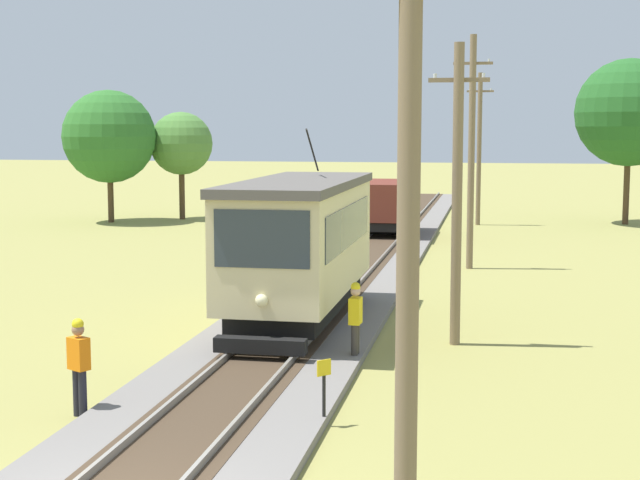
% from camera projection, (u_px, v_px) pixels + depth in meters
% --- Properties ---
extents(red_tram, '(2.60, 8.54, 4.79)m').
position_uv_depth(red_tram, '(300.00, 243.00, 23.80)').
color(red_tram, beige).
rests_on(red_tram, rail_right).
extents(freight_car, '(2.40, 5.20, 2.31)m').
position_uv_depth(freight_car, '(389.00, 204.00, 43.78)').
color(freight_car, maroon).
rests_on(freight_car, rail_right).
extents(utility_pole_foreground, '(1.40, 0.30, 7.34)m').
position_uv_depth(utility_pole_foreground, '(408.00, 261.00, 9.55)').
color(utility_pole_foreground, '#7A664C').
rests_on(utility_pole_foreground, ground).
extents(utility_pole_near_tram, '(1.40, 0.51, 7.06)m').
position_uv_depth(utility_pole_near_tram, '(457.00, 193.00, 21.64)').
color(utility_pole_near_tram, '#7A664C').
rests_on(utility_pole_near_tram, ground).
extents(utility_pole_mid, '(1.40, 0.43, 8.43)m').
position_uv_depth(utility_pole_mid, '(471.00, 151.00, 33.59)').
color(utility_pole_mid, '#7A664C').
rests_on(utility_pole_mid, ground).
extents(utility_pole_far, '(1.40, 0.59, 7.99)m').
position_uv_depth(utility_pole_far, '(479.00, 148.00, 49.00)').
color(utility_pole_far, '#7A664C').
rests_on(utility_pole_far, ground).
extents(trackside_signal_marker, '(0.21, 0.21, 1.18)m').
position_uv_depth(trackside_signal_marker, '(324.00, 389.00, 16.00)').
color(trackside_signal_marker, black).
rests_on(trackside_signal_marker, ground).
extents(track_worker, '(0.45, 0.39, 1.78)m').
position_uv_depth(track_worker, '(79.00, 363.00, 16.52)').
color(track_worker, black).
rests_on(track_worker, ground).
extents(second_worker, '(0.27, 0.40, 1.78)m').
position_uv_depth(second_worker, '(355.00, 318.00, 20.38)').
color(second_worker, '#38332D').
rests_on(second_worker, ground).
extents(tree_left_near, '(5.69, 5.69, 8.78)m').
position_uv_depth(tree_left_near, '(629.00, 113.00, 49.21)').
color(tree_left_near, '#4C3823').
rests_on(tree_left_near, ground).
extents(tree_right_near, '(5.03, 5.03, 7.18)m').
position_uv_depth(tree_right_near, '(109.00, 137.00, 50.49)').
color(tree_right_near, '#4C3823').
rests_on(tree_right_near, ground).
extents(tree_right_far, '(3.52, 3.52, 6.03)m').
position_uv_depth(tree_right_far, '(181.00, 144.00, 52.23)').
color(tree_right_far, '#4C3823').
rests_on(tree_right_far, ground).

